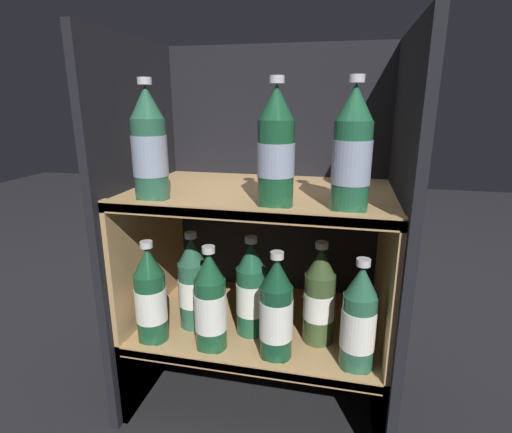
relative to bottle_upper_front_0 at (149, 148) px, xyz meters
name	(u,v)px	position (x,y,z in m)	size (l,w,h in m)	color
fridge_back_wall	(276,210)	(0.20, 0.34, -0.21)	(0.64, 0.02, 0.89)	black
fridge_side_left	(144,224)	(-0.10, 0.14, -0.21)	(0.02, 0.43, 0.89)	black
fridge_side_right	(396,242)	(0.51, 0.14, -0.21)	(0.02, 0.43, 0.89)	black
shelf_lower	(260,335)	(0.20, 0.13, -0.49)	(0.60, 0.39, 0.21)	tan
shelf_upper	(261,252)	(0.20, 0.13, -0.26)	(0.60, 0.39, 0.55)	tan
bottle_upper_front_0	(149,148)	(0.00, 0.00, 0.00)	(0.07, 0.07, 0.24)	#285B42
bottle_upper_front_1	(276,150)	(0.26, 0.00, 0.00)	(0.07, 0.07, 0.24)	#194C2D
bottle_upper_front_2	(352,153)	(0.40, 0.00, 0.00)	(0.07, 0.07, 0.24)	#1E5638
bottle_lower_front_0	(151,297)	(-0.02, 0.00, -0.34)	(0.07, 0.07, 0.24)	#194C2D
bottle_lower_front_1	(210,304)	(0.12, 0.00, -0.34)	(0.07, 0.07, 0.24)	#194C2D
bottle_lower_front_2	(276,312)	(0.27, 0.00, -0.34)	(0.07, 0.07, 0.24)	#144228
bottle_lower_front_3	(359,321)	(0.44, 0.00, -0.34)	(0.07, 0.07, 0.24)	#285B42
bottle_lower_back_0	(193,285)	(0.05, 0.08, -0.34)	(0.07, 0.07, 0.24)	#285B42
bottle_lower_back_1	(251,291)	(0.19, 0.08, -0.34)	(0.07, 0.07, 0.24)	#1E5638
bottle_lower_back_2	(319,298)	(0.35, 0.08, -0.34)	(0.07, 0.07, 0.24)	#384C28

